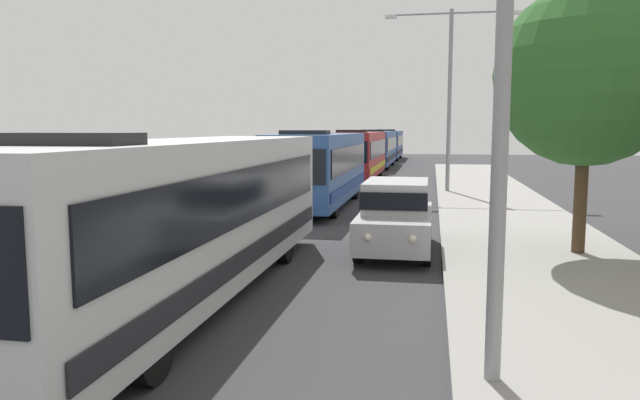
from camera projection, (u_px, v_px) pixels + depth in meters
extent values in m
cube|color=silver|center=(186.00, 211.00, 11.43)|extent=(2.50, 12.22, 2.70)
cube|color=black|center=(249.00, 194.00, 11.16)|extent=(0.04, 11.24, 1.00)
cube|color=black|center=(124.00, 192.00, 11.62)|extent=(0.04, 11.24, 1.00)
cube|color=black|center=(251.00, 255.00, 11.29)|extent=(0.03, 11.61, 0.36)
cube|color=black|center=(68.00, 139.00, 7.68)|extent=(1.75, 0.90, 0.16)
cylinder|color=black|center=(150.00, 346.00, 7.67)|extent=(0.28, 1.00, 1.00)
cylinder|color=black|center=(285.00, 242.00, 14.65)|extent=(0.28, 1.00, 1.00)
cylinder|color=black|center=(200.00, 239.00, 15.05)|extent=(0.28, 1.00, 1.00)
cube|color=#284C8C|center=(321.00, 166.00, 25.19)|extent=(2.50, 10.48, 2.70)
cube|color=black|center=(350.00, 158.00, 24.92)|extent=(0.04, 9.64, 1.00)
cube|color=black|center=(291.00, 158.00, 25.38)|extent=(0.04, 9.64, 1.00)
cube|color=black|center=(292.00, 167.00, 20.02)|extent=(2.30, 0.04, 1.20)
cube|color=navy|center=(351.00, 186.00, 25.05)|extent=(0.03, 9.95, 0.36)
cube|color=black|center=(305.00, 132.00, 21.95)|extent=(1.75, 0.90, 0.16)
cylinder|color=black|center=(334.00, 205.00, 21.96)|extent=(0.28, 1.00, 1.00)
cylinder|color=black|center=(276.00, 203.00, 22.36)|extent=(0.28, 1.00, 1.00)
cylinder|color=black|center=(355.00, 188.00, 27.94)|extent=(0.28, 1.00, 1.00)
cylinder|color=black|center=(309.00, 188.00, 28.34)|extent=(0.28, 1.00, 1.00)
cube|color=maroon|center=(359.00, 153.00, 38.17)|extent=(2.50, 11.16, 2.70)
cube|color=black|center=(379.00, 148.00, 37.90)|extent=(0.04, 10.27, 1.00)
cube|color=black|center=(339.00, 148.00, 38.36)|extent=(0.04, 10.27, 1.00)
cube|color=black|center=(346.00, 152.00, 32.67)|extent=(2.30, 0.04, 1.20)
cube|color=gold|center=(379.00, 166.00, 38.03)|extent=(0.03, 10.60, 0.36)
cube|color=black|center=(352.00, 131.00, 34.73)|extent=(1.75, 0.90, 0.16)
cylinder|color=black|center=(370.00, 177.00, 34.73)|extent=(0.28, 1.00, 1.00)
cylinder|color=black|center=(333.00, 176.00, 35.14)|extent=(0.28, 1.00, 1.00)
cylinder|color=black|center=(380.00, 169.00, 41.11)|extent=(0.28, 1.00, 1.00)
cylinder|color=black|center=(348.00, 169.00, 41.51)|extent=(0.28, 1.00, 1.00)
cube|color=#284C8C|center=(377.00, 147.00, 51.06)|extent=(2.50, 12.09, 2.70)
cube|color=black|center=(392.00, 143.00, 50.79)|extent=(0.04, 11.12, 1.00)
cube|color=black|center=(362.00, 143.00, 51.25)|extent=(0.04, 11.12, 1.00)
cube|color=black|center=(370.00, 146.00, 45.10)|extent=(2.30, 0.04, 1.20)
cube|color=black|center=(392.00, 157.00, 50.92)|extent=(0.03, 11.48, 0.36)
cube|color=black|center=(373.00, 131.00, 47.35)|extent=(1.75, 0.90, 0.16)
cylinder|color=black|center=(387.00, 164.00, 47.34)|extent=(0.28, 1.00, 1.00)
cylinder|color=black|center=(359.00, 164.00, 47.74)|extent=(0.28, 1.00, 1.00)
cylinder|color=black|center=(393.00, 160.00, 54.24)|extent=(0.28, 1.00, 1.00)
cylinder|color=black|center=(368.00, 159.00, 54.65)|extent=(0.28, 1.00, 1.00)
cube|color=#284C8C|center=(389.00, 144.00, 64.22)|extent=(2.50, 11.39, 2.70)
cube|color=black|center=(401.00, 140.00, 63.95)|extent=(0.04, 10.48, 1.00)
cube|color=black|center=(377.00, 140.00, 64.41)|extent=(0.04, 10.48, 1.00)
cube|color=black|center=(384.00, 142.00, 58.61)|extent=(2.30, 0.04, 1.20)
cube|color=black|center=(400.00, 151.00, 64.08)|extent=(0.03, 10.82, 0.36)
cube|color=black|center=(386.00, 130.00, 60.72)|extent=(1.75, 0.90, 0.16)
cylinder|color=black|center=(397.00, 156.00, 60.72)|extent=(0.28, 1.00, 1.00)
cylinder|color=black|center=(375.00, 156.00, 61.12)|extent=(0.28, 1.00, 1.00)
cylinder|color=black|center=(400.00, 154.00, 67.22)|extent=(0.28, 1.00, 1.00)
cylinder|color=black|center=(381.00, 153.00, 67.62)|extent=(0.28, 1.00, 1.00)
cube|color=#B7B7BC|center=(396.00, 226.00, 15.82)|extent=(1.84, 4.56, 0.80)
cube|color=#B7B7BC|center=(397.00, 196.00, 15.88)|extent=(1.62, 2.64, 0.80)
cube|color=black|center=(397.00, 196.00, 15.88)|extent=(1.66, 2.74, 0.44)
sphere|color=#F9EFCC|center=(367.00, 237.00, 13.66)|extent=(0.18, 0.18, 0.18)
sphere|color=#F9EFCC|center=(412.00, 239.00, 13.48)|extent=(0.18, 0.18, 0.18)
cylinder|color=black|center=(358.00, 249.00, 14.64)|extent=(0.22, 0.70, 0.70)
cylinder|color=black|center=(426.00, 251.00, 14.34)|extent=(0.22, 0.70, 0.70)
cylinder|color=black|center=(370.00, 230.00, 17.39)|extent=(0.22, 0.70, 0.70)
cylinder|color=black|center=(427.00, 231.00, 17.10)|extent=(0.22, 0.70, 0.70)
cube|color=#B7B7BC|center=(363.00, 145.00, 69.26)|extent=(2.30, 1.80, 2.20)
cube|color=gold|center=(366.00, 141.00, 72.64)|extent=(2.35, 5.20, 2.70)
cube|color=black|center=(362.00, 142.00, 68.33)|extent=(2.07, 0.04, 0.90)
cylinder|color=black|center=(354.00, 153.00, 69.57)|extent=(0.26, 0.90, 0.90)
cylinder|color=black|center=(372.00, 153.00, 69.19)|extent=(0.26, 0.90, 0.90)
cylinder|color=black|center=(359.00, 152.00, 73.98)|extent=(0.26, 0.90, 0.90)
cylinder|color=black|center=(375.00, 152.00, 73.61)|extent=(0.26, 0.90, 0.90)
cylinder|color=gray|center=(505.00, 14.00, 6.98)|extent=(0.20, 0.20, 8.89)
cylinder|color=gray|center=(449.00, 101.00, 29.81)|extent=(0.20, 0.20, 8.94)
cylinder|color=gray|center=(421.00, 14.00, 29.58)|extent=(2.95, 0.10, 0.10)
cube|color=silver|center=(391.00, 17.00, 29.85)|extent=(0.56, 0.28, 0.16)
cylinder|color=gray|center=(483.00, 12.00, 29.04)|extent=(2.95, 0.10, 0.10)
cube|color=silver|center=(514.00, 13.00, 28.78)|extent=(0.56, 0.28, 0.16)
cylinder|color=#4C3823|center=(580.00, 201.00, 15.03)|extent=(0.32, 0.32, 2.62)
sphere|color=#2D6028|center=(587.00, 75.00, 14.66)|extent=(4.48, 4.48, 4.48)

